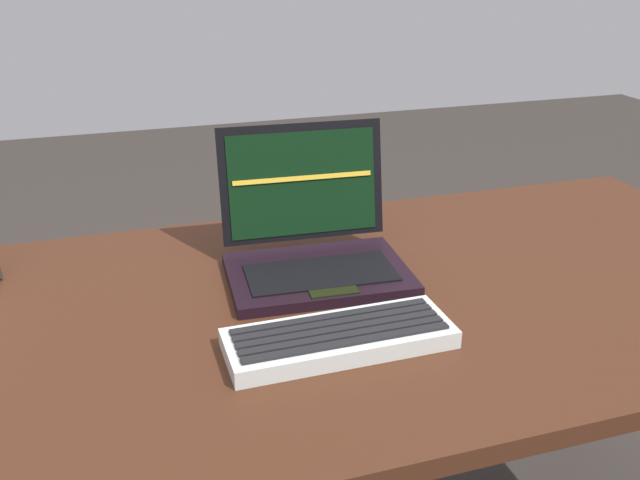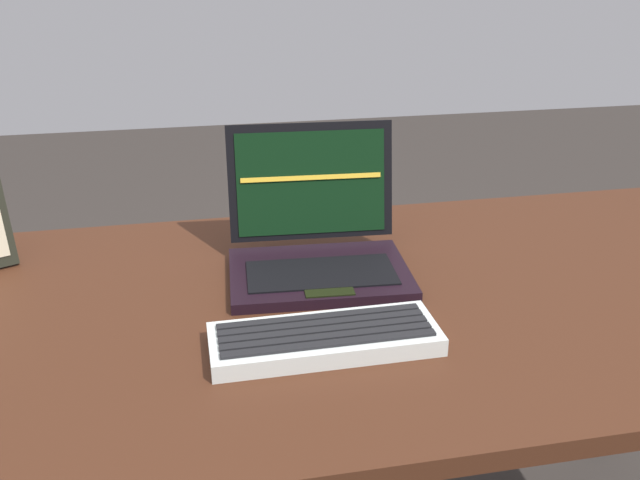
# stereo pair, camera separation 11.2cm
# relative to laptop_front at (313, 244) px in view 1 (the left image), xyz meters

# --- Properties ---
(desk) EXTENTS (1.70, 0.78, 0.71)m
(desk) POSITION_rel_laptop_front_xyz_m (-0.00, -0.11, -0.12)
(desk) COLOR #432214
(desk) RESTS_ON ground
(laptop_front) EXTENTS (0.32, 0.27, 0.24)m
(laptop_front) POSITION_rel_laptop_front_xyz_m (0.00, 0.00, 0.00)
(laptop_front) COLOR black
(laptop_front) RESTS_ON desk
(external_keyboard) EXTENTS (0.33, 0.12, 0.03)m
(external_keyboard) POSITION_rel_laptop_front_xyz_m (-0.04, -0.25, -0.03)
(external_keyboard) COLOR silver
(external_keyboard) RESTS_ON desk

